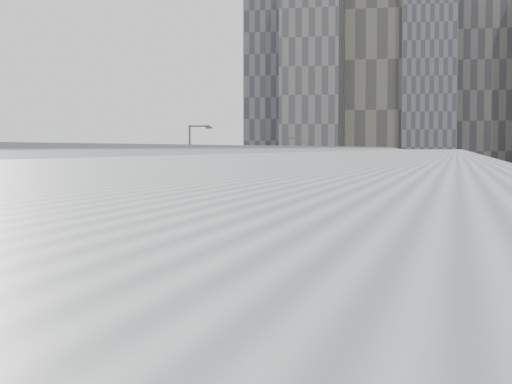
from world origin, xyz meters
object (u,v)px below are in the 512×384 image
(bus_6, at_px, (331,189))
(shipping_container, at_px, (293,184))
(street_lamp_far, at_px, (290,163))
(suv, at_px, (336,182))
(bus_2, at_px, (217,230))
(street_lamp_near, at_px, (192,170))
(bus_7, at_px, (347,184))
(bus_4, at_px, (287,204))
(bus_1, at_px, (131,258))
(bus_5, at_px, (315,198))
(bus_3, at_px, (253,214))

(bus_6, bearing_deg, shipping_container, 113.87)
(street_lamp_far, height_order, shipping_container, street_lamp_far)
(street_lamp_far, relative_size, suv, 1.35)
(bus_2, height_order, bus_6, bus_6)
(street_lamp_near, relative_size, street_lamp_far, 1.05)
(bus_2, relative_size, street_lamp_far, 1.46)
(bus_7, bearing_deg, bus_4, -85.59)
(bus_1, xyz_separation_m, suv, (-5.40, 113.15, -0.63))
(suv, bearing_deg, bus_4, -98.55)
(bus_5, bearing_deg, street_lamp_far, 103.90)
(bus_4, relative_size, street_lamp_near, 1.37)
(bus_3, relative_size, bus_4, 1.08)
(bus_2, bearing_deg, street_lamp_far, 91.38)
(bus_5, relative_size, street_lamp_far, 1.43)
(bus_5, distance_m, street_lamp_far, 23.02)
(bus_6, xyz_separation_m, bus_7, (0.51, 13.50, -0.02))
(bus_1, bearing_deg, bus_6, 87.88)
(bus_6, bearing_deg, bus_2, -90.07)
(bus_2, bearing_deg, suv, 88.29)
(bus_1, bearing_deg, street_lamp_far, 92.65)
(bus_6, xyz_separation_m, suv, (-5.15, 41.72, -0.83))
(suv, bearing_deg, bus_7, -91.28)
(bus_7, bearing_deg, bus_2, -84.81)
(bus_1, xyz_separation_m, bus_7, (0.26, 84.93, 0.18))
(bus_5, height_order, bus_6, bus_6)
(bus_5, relative_size, suv, 1.93)
(bus_7, xyz_separation_m, suv, (-5.66, 28.21, -0.81))
(suv, bearing_deg, bus_6, -95.58)
(bus_4, distance_m, shipping_container, 48.39)
(bus_5, bearing_deg, street_lamp_near, -108.42)
(street_lamp_near, relative_size, shipping_container, 1.48)
(bus_1, bearing_deg, bus_5, 87.21)
(bus_3, xyz_separation_m, suv, (-5.10, 85.41, -0.76))
(bus_3, height_order, bus_7, bus_7)
(bus_5, relative_size, shipping_container, 2.00)
(shipping_container, bearing_deg, street_lamp_near, -101.77)
(bus_2, bearing_deg, street_lamp_near, 108.92)
(bus_5, xyz_separation_m, street_lamp_near, (-6.42, -25.13, 3.71))
(bus_5, bearing_deg, bus_4, -98.27)
(street_lamp_near, bearing_deg, shipping_container, 92.66)
(bus_7, distance_m, suv, 28.79)
(bus_1, xyz_separation_m, street_lamp_near, (-5.97, 29.08, 3.69))
(bus_1, relative_size, bus_6, 0.89)
(bus_1, height_order, bus_3, bus_3)
(bus_4, distance_m, street_lamp_near, 15.19)
(bus_1, distance_m, street_lamp_far, 76.22)
(bus_3, bearing_deg, bus_5, 90.22)
(bus_4, xyz_separation_m, shipping_container, (-8.42, 47.65, -0.03))
(bus_5, height_order, shipping_container, bus_5)
(bus_7, height_order, shipping_container, bus_7)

